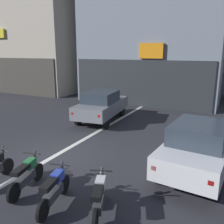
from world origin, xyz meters
name	(u,v)px	position (x,y,z in m)	size (l,w,h in m)	color
ground_plane	(54,157)	(0.00, 0.00, 0.00)	(120.00, 120.00, 0.00)	#2B2B30
lane_centre_line	(122,118)	(0.00, 6.00, 0.00)	(0.20, 18.00, 0.01)	silver
car_grey_crossing_near	(102,105)	(-0.80, 5.06, 0.89)	(2.21, 4.27, 1.64)	black
car_white_parked_kerbside	(199,146)	(4.87, 1.15, 0.89)	(2.10, 4.23, 1.64)	black
motorcycle_green_row_left_mid	(27,175)	(0.81, -2.06, 0.46)	(0.57, 1.65, 0.98)	black
motorcycle_blue_row_centre	(54,189)	(1.97, -2.28, 0.46)	(0.57, 1.64, 0.98)	black
motorcycle_white_row_right_mid	(99,197)	(3.12, -2.08, 0.46)	(0.72, 1.59, 0.98)	black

